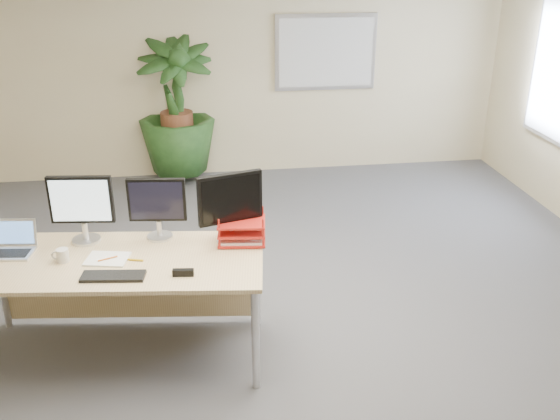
{
  "coord_description": "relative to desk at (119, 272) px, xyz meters",
  "views": [
    {
      "loc": [
        -0.5,
        -3.91,
        2.87
      ],
      "look_at": [
        0.1,
        0.35,
        1.0
      ],
      "focal_mm": 40.0,
      "sensor_mm": 36.0,
      "label": 1
    }
  ],
  "objects": [
    {
      "name": "stapler",
      "position": [
        0.48,
        -0.43,
        0.2
      ],
      "size": [
        0.14,
        0.05,
        0.05
      ],
      "primitive_type": "cube",
      "rotation": [
        0.0,
        0.0,
        -0.12
      ],
      "color": "black",
      "rests_on": "desk"
    },
    {
      "name": "letter_tray",
      "position": [
        0.91,
        0.03,
        0.25
      ],
      "size": [
        0.37,
        0.3,
        0.16
      ],
      "color": "#AE1C15",
      "rests_on": "desk"
    },
    {
      "name": "monitor_right",
      "position": [
        0.3,
        0.18,
        0.44
      ],
      "size": [
        0.43,
        0.19,
        0.47
      ],
      "color": "silver",
      "rests_on": "desk"
    },
    {
      "name": "coffee_mug",
      "position": [
        -0.35,
        -0.11,
        0.22
      ],
      "size": [
        0.12,
        0.08,
        0.09
      ],
      "color": "silver",
      "rests_on": "desk"
    },
    {
      "name": "whiteboard",
      "position": [
        2.31,
        3.76,
        0.91
      ],
      "size": [
        1.3,
        0.04,
        0.95
      ],
      "color": "silver",
      "rests_on": "back_wall"
    },
    {
      "name": "laptop",
      "position": [
        -0.73,
        0.11,
        0.23
      ],
      "size": [
        0.33,
        0.29,
        0.21
      ],
      "color": "silver",
      "rests_on": "desk"
    },
    {
      "name": "yellow_highlighter",
      "position": [
        0.15,
        -0.17,
        0.18
      ],
      "size": [
        0.11,
        0.05,
        0.01
      ],
      "primitive_type": "cylinder",
      "rotation": [
        0.0,
        1.57,
        -0.3
      ],
      "color": "gold",
      "rests_on": "desk"
    },
    {
      "name": "monitor_left",
      "position": [
        -0.23,
        0.2,
        0.47
      ],
      "size": [
        0.46,
        0.21,
        0.51
      ],
      "color": "silver",
      "rests_on": "desk"
    },
    {
      "name": "orange_pen",
      "position": [
        -0.04,
        -0.14,
        0.19
      ],
      "size": [
        0.13,
        0.06,
        0.01
      ],
      "primitive_type": "cylinder",
      "rotation": [
        0.0,
        1.57,
        0.4
      ],
      "color": "orange",
      "rests_on": "spiral_notebook"
    },
    {
      "name": "spiral_notebook",
      "position": [
        -0.05,
        -0.12,
        0.18
      ],
      "size": [
        0.33,
        0.27,
        0.01
      ],
      "primitive_type": "cube",
      "rotation": [
        0.0,
        0.0,
        -0.21
      ],
      "color": "white",
      "rests_on": "desk"
    },
    {
      "name": "floor",
      "position": [
        1.11,
        -0.21,
        -0.64
      ],
      "size": [
        8.0,
        8.0,
        0.0
      ],
      "primitive_type": "plane",
      "color": "#4E4E53",
      "rests_on": "ground"
    },
    {
      "name": "back_wall",
      "position": [
        1.11,
        3.79,
        0.71
      ],
      "size": [
        7.0,
        0.04,
        2.7
      ],
      "primitive_type": "cube",
      "color": "beige",
      "rests_on": "floor"
    },
    {
      "name": "keyboard",
      "position": [
        0.02,
        -0.39,
        0.18
      ],
      "size": [
        0.43,
        0.19,
        0.02
      ],
      "primitive_type": "cube",
      "rotation": [
        0.0,
        0.0,
        -0.12
      ],
      "color": "black",
      "rests_on": "desk"
    },
    {
      "name": "desk",
      "position": [
        0.0,
        0.0,
        0.0
      ],
      "size": [
        2.2,
        1.13,
        0.81
      ],
      "color": "tan",
      "rests_on": "floor"
    },
    {
      "name": "monitor_dark",
      "position": [
        0.83,
        0.04,
        0.48
      ],
      "size": [
        0.48,
        0.22,
        0.54
      ],
      "color": "silver",
      "rests_on": "desk"
    },
    {
      "name": "floor_plant",
      "position": [
        0.4,
        3.49,
        0.11
      ],
      "size": [
        0.88,
        0.88,
        1.5
      ],
      "primitive_type": "imported",
      "rotation": [
        0.0,
        0.0,
        0.05
      ],
      "color": "#193D16",
      "rests_on": "floor"
    }
  ]
}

